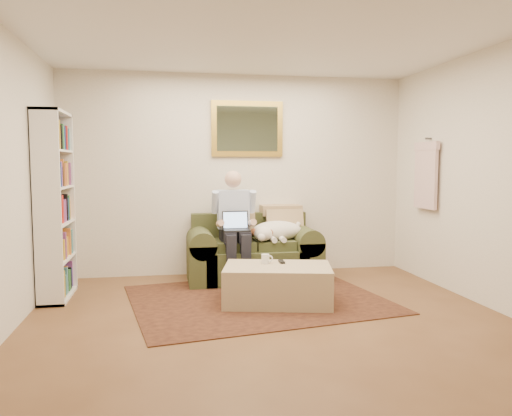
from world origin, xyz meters
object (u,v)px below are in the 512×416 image
object	(u,v)px
laptop	(236,225)
coffee_mug	(265,259)
seated_man	(235,227)
sleeping_dog	(277,231)
sofa	(253,257)
bookshelf	(55,206)
ottoman	(278,285)

from	to	relation	value
laptop	coffee_mug	bearing A→B (deg)	-75.17
seated_man	sleeping_dog	distance (m)	0.54
seated_man	coffee_mug	size ratio (longest dim) A/B	13.62
laptop	sofa	bearing A→B (deg)	41.02
sleeping_dog	laptop	bearing A→B (deg)	-166.36
seated_man	bookshelf	distance (m)	2.04
sofa	coffee_mug	size ratio (longest dim) A/B	16.20
seated_man	bookshelf	bearing A→B (deg)	-171.22
seated_man	laptop	world-z (taller)	seated_man
ottoman	laptop	bearing A→B (deg)	108.67
sleeping_dog	coffee_mug	bearing A→B (deg)	-110.21
seated_man	coffee_mug	distance (m)	0.89
sofa	bookshelf	size ratio (longest dim) A/B	0.81
seated_man	bookshelf	xyz separation A→B (m)	(-1.99, -0.31, 0.32)
sleeping_dog	ottoman	distance (m)	1.14
ottoman	sleeping_dog	bearing A→B (deg)	77.55
laptop	bookshelf	world-z (taller)	bookshelf
seated_man	laptop	xyz separation A→B (m)	(0.00, -0.06, 0.03)
sofa	laptop	xyz separation A→B (m)	(-0.24, -0.21, 0.43)
sofa	sleeping_dog	xyz separation A→B (m)	(0.29, -0.08, 0.34)
coffee_mug	laptop	bearing A→B (deg)	104.83
sleeping_dog	bookshelf	world-z (taller)	bookshelf
coffee_mug	bookshelf	distance (m)	2.32
seated_man	ottoman	distance (m)	1.12
seated_man	laptop	bearing A→B (deg)	-90.00
seated_man	coffee_mug	bearing A→B (deg)	-76.24
ottoman	sofa	bearing A→B (deg)	93.20
laptop	ottoman	world-z (taller)	laptop
sleeping_dog	coffee_mug	xyz separation A→B (m)	(-0.33, -0.90, -0.17)
coffee_mug	bookshelf	bearing A→B (deg)	166.57
coffee_mug	bookshelf	xyz separation A→B (m)	(-2.19, 0.52, 0.55)
laptop	bookshelf	bearing A→B (deg)	-173.00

